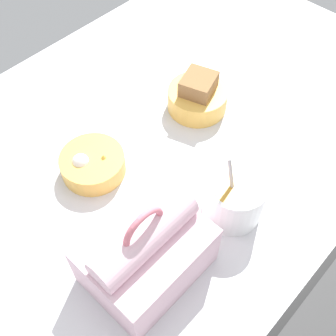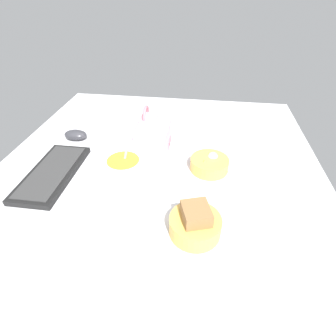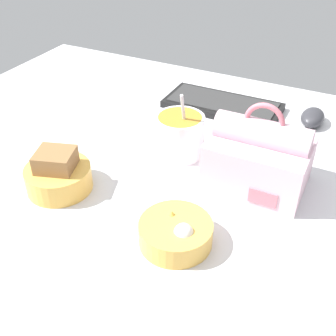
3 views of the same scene
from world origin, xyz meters
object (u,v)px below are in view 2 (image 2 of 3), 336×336
Objects in this scene: soup_cup at (124,172)px; keyboard at (53,172)px; computer_mouse at (76,135)px; lunch_bag at (147,137)px; bento_bowl_sandwich at (195,224)px; bento_bowl_snacks at (209,164)px.

keyboard is at bearing 86.90° from soup_cup.
keyboard is 3.40× the size of computer_mouse.
lunch_bag reaches higher than soup_cup.
bento_bowl_sandwich is (-15.96, -22.26, -1.61)cm from soup_cup.
soup_cup is at bearing 54.36° from bento_bowl_sandwich.
lunch_bag reaches higher than bento_bowl_sandwich.
bento_bowl_sandwich is 63.26cm from computer_mouse.
bento_bowl_snacks is at bearing -108.32° from lunch_bag.
soup_cup is at bearing -93.10° from keyboard.
soup_cup reaches higher than computer_mouse.
lunch_bag reaches higher than bento_bowl_snacks.
bento_bowl_sandwich is at bearing -151.25° from lunch_bag.
computer_mouse reaches higher than keyboard.
lunch_bag is 30.77cm from computer_mouse.
lunch_bag reaches higher than keyboard.
lunch_bag is 1.52× the size of bento_bowl_snacks.
bento_bowl_snacks is 1.41× the size of computer_mouse.
computer_mouse is (12.79, 52.17, -0.35)cm from bento_bowl_snacks.
computer_mouse is at bearing 50.72° from bento_bowl_sandwich.
bento_bowl_snacks is at bearing -103.78° from computer_mouse.
keyboard is at bearing 69.77° from bento_bowl_sandwich.
bento_bowl_snacks reaches higher than keyboard.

